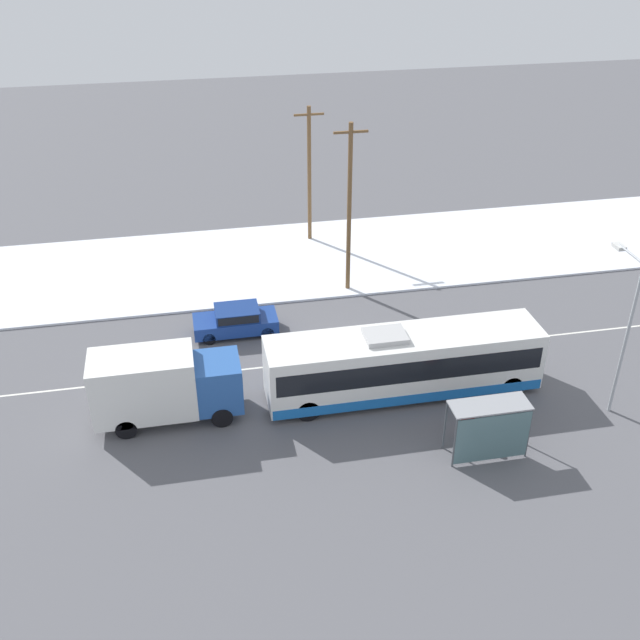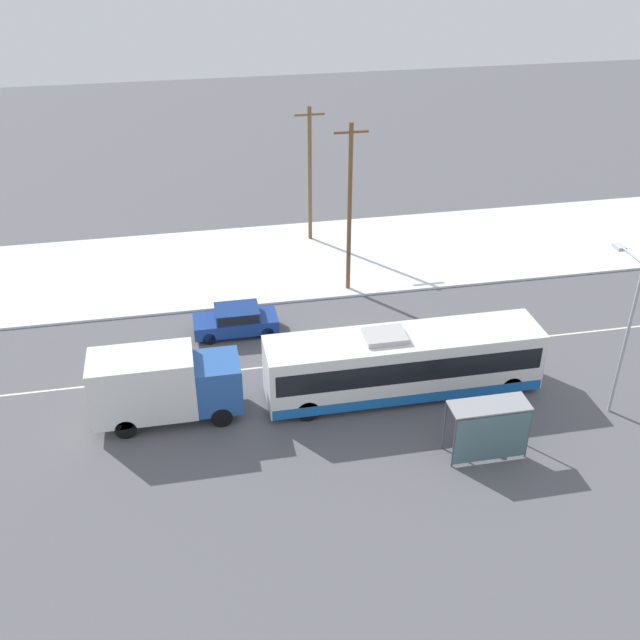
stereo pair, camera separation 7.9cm
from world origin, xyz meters
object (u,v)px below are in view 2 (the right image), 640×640
at_px(streetlamp, 625,316).
at_px(utility_pole_snowlot, 310,173).
at_px(utility_pole_roadside, 350,208).
at_px(box_truck, 163,384).
at_px(pedestrian_at_stop, 468,419).
at_px(sedan_car, 236,319).
at_px(city_bus, 403,363).
at_px(bus_shelter, 490,424).

bearing_deg(streetlamp, utility_pole_snowlot, 115.92).
height_order(utility_pole_roadside, utility_pole_snowlot, utility_pole_roadside).
distance_m(box_truck, utility_pole_snowlot, 19.45).
relative_size(box_truck, pedestrian_at_stop, 3.76).
xyz_separation_m(sedan_car, utility_pole_snowlot, (5.73, 10.46, 3.67)).
bearing_deg(sedan_car, city_bus, 136.04).
distance_m(bus_shelter, streetlamp, 7.36).
distance_m(sedan_car, pedestrian_at_stop, 13.23).
bearing_deg(utility_pole_snowlot, city_bus, -86.44).
relative_size(sedan_car, streetlamp, 0.58).
xyz_separation_m(city_bus, utility_pole_roadside, (-0.20, 9.99, 3.36)).
relative_size(pedestrian_at_stop, bus_shelter, 0.52).
bearing_deg(city_bus, sedan_car, 136.04).
bearing_deg(bus_shelter, utility_pole_snowlot, 98.16).
relative_size(pedestrian_at_stop, utility_pole_roadside, 0.17).
distance_m(city_bus, utility_pole_snowlot, 17.28).
distance_m(streetlamp, utility_pole_snowlot, 21.83).
bearing_deg(pedestrian_at_stop, utility_pole_roadside, 97.89).
bearing_deg(city_bus, pedestrian_at_stop, -64.95).
distance_m(city_bus, bus_shelter, 5.28).
relative_size(box_truck, bus_shelter, 1.96).
bearing_deg(streetlamp, utility_pole_roadside, 124.52).
relative_size(bus_shelter, streetlamp, 0.44).
xyz_separation_m(sedan_car, streetlamp, (15.27, -9.18, 3.75)).
bearing_deg(bus_shelter, pedestrian_at_stop, 107.35).
relative_size(sedan_car, bus_shelter, 1.33).
bearing_deg(city_bus, box_truck, 179.00).
distance_m(streetlamp, utility_pole_roadside, 15.32).
height_order(bus_shelter, streetlamp, streetlamp).
height_order(sedan_car, streetlamp, streetlamp).
relative_size(utility_pole_roadside, utility_pole_snowlot, 1.11).
xyz_separation_m(streetlamp, utility_pole_roadside, (-8.68, 12.62, 0.40)).
xyz_separation_m(bus_shelter, streetlamp, (6.41, 2.23, 2.86)).
bearing_deg(utility_pole_roadside, pedestrian_at_stop, -82.11).
bearing_deg(streetlamp, pedestrian_at_stop, -171.81).
distance_m(sedan_car, streetlamp, 18.21).
bearing_deg(utility_pole_roadside, streetlamp, -55.48).
bearing_deg(utility_pole_roadside, box_truck, -136.21).
height_order(bus_shelter, utility_pole_snowlot, utility_pole_snowlot).
relative_size(streetlamp, utility_pole_snowlot, 0.85).
distance_m(pedestrian_at_stop, utility_pole_roadside, 14.28).
bearing_deg(bus_shelter, utility_pole_roadside, 98.71).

